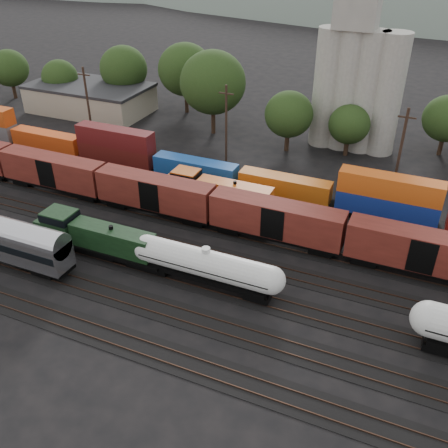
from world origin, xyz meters
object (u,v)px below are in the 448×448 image
at_px(orange_locomotive, 215,190).
at_px(grain_silo, 357,77).
at_px(green_locomotive, 91,235).
at_px(tank_car_a, 206,265).

relative_size(orange_locomotive, grain_silo, 0.55).
relative_size(green_locomotive, grain_silo, 0.55).
height_order(green_locomotive, grain_silo, grain_silo).
distance_m(tank_car_a, grain_silo, 42.31).
height_order(tank_car_a, orange_locomotive, tank_car_a).
distance_m(tank_car_a, orange_locomotive, 16.12).
relative_size(tank_car_a, orange_locomotive, 1.01).
distance_m(green_locomotive, orange_locomotive, 16.92).
xyz_separation_m(orange_locomotive, grain_silo, (11.67, 26.00, 8.95)).
bearing_deg(tank_car_a, orange_locomotive, 111.43).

